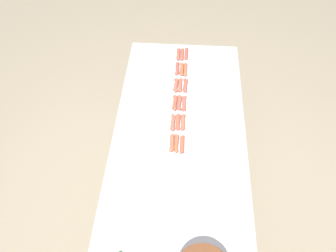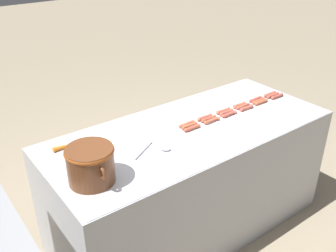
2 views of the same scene
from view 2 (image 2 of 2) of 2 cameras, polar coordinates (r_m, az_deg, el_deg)
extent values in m
plane|color=gray|center=(3.09, 2.99, -14.47)|extent=(20.00, 20.00, 0.00)
cube|color=#ADAFB5|center=(2.82, 3.21, -8.05)|extent=(0.85, 2.01, 0.86)
cube|color=silver|center=(2.59, 3.46, -0.35)|extent=(0.84, 1.97, 0.00)
cylinder|color=#B35041|center=(3.16, 15.93, 4.26)|extent=(0.03, 0.11, 0.03)
sphere|color=#B35041|center=(3.20, 16.56, 4.49)|extent=(0.03, 0.03, 0.03)
sphere|color=#B35041|center=(3.12, 15.28, 4.03)|extent=(0.03, 0.03, 0.03)
cylinder|color=#BC5D3D|center=(3.02, 13.71, 3.48)|extent=(0.03, 0.11, 0.03)
sphere|color=#BC5D3D|center=(3.07, 14.38, 3.74)|extent=(0.03, 0.03, 0.03)
sphere|color=#BC5D3D|center=(2.98, 13.01, 3.21)|extent=(0.03, 0.03, 0.03)
cylinder|color=#BB5646|center=(2.90, 11.60, 2.64)|extent=(0.03, 0.11, 0.03)
sphere|color=#BB5646|center=(2.94, 12.29, 2.95)|extent=(0.03, 0.03, 0.03)
sphere|color=#BB5646|center=(2.86, 10.90, 2.33)|extent=(0.03, 0.03, 0.03)
cylinder|color=#BD5546|center=(2.78, 9.10, 1.75)|extent=(0.03, 0.11, 0.03)
sphere|color=#BD5546|center=(2.82, 9.96, 2.03)|extent=(0.03, 0.03, 0.03)
sphere|color=#BD5546|center=(2.75, 8.23, 1.46)|extent=(0.03, 0.03, 0.03)
cylinder|color=#BD5D43|center=(2.68, 6.55, 0.82)|extent=(0.03, 0.11, 0.03)
sphere|color=#BD5D43|center=(2.71, 7.47, 1.12)|extent=(0.03, 0.03, 0.03)
sphere|color=#BD5D43|center=(2.64, 5.60, 0.52)|extent=(0.03, 0.03, 0.03)
cylinder|color=#BD543F|center=(2.57, 3.62, -0.29)|extent=(0.03, 0.11, 0.03)
sphere|color=#BD543F|center=(2.60, 4.59, 0.05)|extent=(0.03, 0.03, 0.03)
sphere|color=#BD543F|center=(2.54, 2.62, -0.65)|extent=(0.03, 0.03, 0.03)
cylinder|color=#B75543|center=(3.17, 15.35, 4.43)|extent=(0.03, 0.11, 0.03)
sphere|color=#B75543|center=(3.21, 16.00, 4.65)|extent=(0.03, 0.03, 0.03)
sphere|color=#B75543|center=(3.13, 14.68, 4.20)|extent=(0.03, 0.03, 0.03)
cylinder|color=#B65D3F|center=(3.04, 13.34, 3.66)|extent=(0.03, 0.11, 0.03)
sphere|color=#B65D3F|center=(3.08, 14.02, 3.92)|extent=(0.03, 0.03, 0.03)
sphere|color=#B65D3F|center=(3.00, 12.65, 3.40)|extent=(0.03, 0.03, 0.03)
cylinder|color=#BA5C46|center=(2.92, 11.08, 2.90)|extent=(0.03, 0.11, 0.03)
sphere|color=#BA5C46|center=(2.96, 11.84, 3.16)|extent=(0.03, 0.03, 0.03)
sphere|color=#BA5C46|center=(2.88, 10.30, 2.63)|extent=(0.03, 0.03, 0.03)
cylinder|color=#B15744|center=(2.81, 8.69, 2.03)|extent=(0.03, 0.11, 0.03)
sphere|color=#B15744|center=(2.85, 9.44, 2.35)|extent=(0.03, 0.03, 0.03)
sphere|color=#B15744|center=(2.77, 7.92, 1.69)|extent=(0.03, 0.03, 0.03)
cylinder|color=#B25440|center=(2.70, 6.06, 1.08)|extent=(0.03, 0.11, 0.03)
sphere|color=#B25440|center=(2.73, 6.92, 1.41)|extent=(0.03, 0.03, 0.03)
sphere|color=#B25440|center=(2.66, 5.19, 0.74)|extent=(0.03, 0.03, 0.03)
cylinder|color=#B65C3E|center=(2.60, 3.20, 0.05)|extent=(0.03, 0.11, 0.03)
sphere|color=#B65C3E|center=(2.63, 4.11, 0.42)|extent=(0.03, 0.03, 0.03)
sphere|color=#B65C3E|center=(2.56, 2.27, -0.33)|extent=(0.03, 0.03, 0.03)
cylinder|color=#B85543|center=(3.18, 14.92, 4.60)|extent=(0.03, 0.11, 0.03)
sphere|color=#B85543|center=(3.23, 15.56, 4.83)|extent=(0.03, 0.03, 0.03)
sphere|color=#B85543|center=(3.14, 14.27, 4.37)|extent=(0.03, 0.03, 0.03)
cylinder|color=#BD4F42|center=(3.06, 12.93, 3.91)|extent=(0.03, 0.11, 0.03)
sphere|color=#BD4F42|center=(3.10, 13.67, 4.13)|extent=(0.03, 0.03, 0.03)
sphere|color=#BD4F42|center=(3.03, 12.17, 3.68)|extent=(0.03, 0.03, 0.03)
cylinder|color=#B95C46|center=(2.94, 10.61, 3.10)|extent=(0.03, 0.11, 0.03)
sphere|color=#B95C46|center=(2.98, 11.31, 3.39)|extent=(0.03, 0.03, 0.03)
sphere|color=#B95C46|center=(2.90, 9.90, 2.79)|extent=(0.03, 0.03, 0.03)
cylinder|color=#BA573E|center=(2.82, 8.23, 2.23)|extent=(0.03, 0.11, 0.03)
sphere|color=#BA573E|center=(2.86, 8.98, 2.55)|extent=(0.03, 0.03, 0.03)
sphere|color=#BA573E|center=(2.79, 7.45, 1.91)|extent=(0.03, 0.03, 0.03)
cylinder|color=#BD5B45|center=(2.72, 5.50, 1.29)|extent=(0.03, 0.11, 0.03)
sphere|color=#BD5B45|center=(2.75, 6.34, 1.63)|extent=(0.03, 0.03, 0.03)
sphere|color=#BD5B45|center=(2.68, 4.63, 0.95)|extent=(0.03, 0.03, 0.03)
cylinder|color=#B55D40|center=(2.62, 2.86, 0.30)|extent=(0.03, 0.11, 0.03)
sphere|color=#B55D40|center=(2.65, 3.84, 0.62)|extent=(0.03, 0.03, 0.03)
sphere|color=#B55D40|center=(2.59, 1.85, -0.03)|extent=(0.03, 0.03, 0.03)
cylinder|color=brown|center=(2.06, -11.43, -5.70)|extent=(0.25, 0.25, 0.20)
torus|color=#9E4A1B|center=(2.02, -11.66, -3.66)|extent=(0.26, 0.26, 0.03)
torus|color=brown|center=(1.96, -9.83, -6.88)|extent=(0.07, 0.02, 0.07)
torus|color=brown|center=(2.15, -12.99, -3.72)|extent=(0.07, 0.02, 0.07)
cylinder|color=#B7B7BC|center=(2.33, -3.66, -3.65)|extent=(0.12, 0.20, 0.01)
ellipsoid|color=#B7B7BC|center=(2.34, -0.44, -3.36)|extent=(0.09, 0.08, 0.02)
cone|color=orange|center=(2.44, -14.88, -2.87)|extent=(0.04, 0.17, 0.03)
sphere|color=#387F2D|center=(2.46, -13.11, -2.26)|extent=(0.02, 0.02, 0.02)
camera|label=1|loc=(1.80, -35.39, 39.46)|focal=35.54mm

